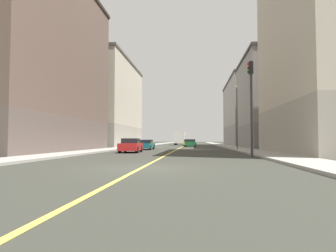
{
  "coord_description": "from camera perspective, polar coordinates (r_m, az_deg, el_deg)",
  "views": [
    {
      "loc": [
        2.31,
        -12.47,
        1.21
      ],
      "look_at": [
        -1.28,
        25.82,
        3.05
      ],
      "focal_mm": 31.25,
      "sensor_mm": 36.0,
      "label": 1
    }
  ],
  "objects": [
    {
      "name": "building_right_midblock",
      "position": [
        55.3,
        -11.54,
        4.19
      ],
      "size": [
        8.8,
        22.19,
        15.64
      ],
      "color": "#9D9688",
      "rests_on": "ground"
    },
    {
      "name": "building_left_near",
      "position": [
        29.34,
        28.88,
        14.1
      ],
      "size": [
        8.8,
        16.24,
        19.05
      ],
      "color": "#9D9688",
      "rests_on": "ground"
    },
    {
      "name": "building_right_corner",
      "position": [
        33.08,
        -24.29,
        11.33
      ],
      "size": [
        8.8,
        21.25,
        18.2
      ],
      "color": "brown",
      "rests_on": "ground"
    },
    {
      "name": "ground_plane",
      "position": [
        12.74,
        -5.17,
        -8.17
      ],
      "size": [
        400.0,
        400.0,
        0.0
      ],
      "primitive_type": "plane",
      "color": "#34362E",
      "rests_on": "ground"
    },
    {
      "name": "lane_center_stripe",
      "position": [
        61.53,
        3.22,
        -3.85
      ],
      "size": [
        0.16,
        154.0,
        0.01
      ],
      "primitive_type": "cube",
      "color": "#E5D14C",
      "rests_on": "ground"
    },
    {
      "name": "traffic_light_left_near",
      "position": [
        21.52,
        15.89,
        5.69
      ],
      "size": [
        0.4,
        0.32,
        6.77
      ],
      "color": "#2D2D2D",
      "rests_on": "ground"
    },
    {
      "name": "box_truck",
      "position": [
        70.56,
        2.41,
        -2.39
      ],
      "size": [
        2.52,
        7.85,
        3.01
      ],
      "color": "maroon",
      "rests_on": "ground"
    },
    {
      "name": "building_left_mid",
      "position": [
        45.94,
        19.73,
        4.34
      ],
      "size": [
        8.8,
        15.03,
        13.46
      ],
      "color": "slate",
      "rests_on": "ground"
    },
    {
      "name": "street_lamp_left_near",
      "position": [
        35.77,
        13.29,
        2.95
      ],
      "size": [
        0.36,
        0.36,
        7.58
      ],
      "color": "#4C4C51",
      "rests_on": "ground"
    },
    {
      "name": "sidewalk_left",
      "position": [
        61.75,
        10.72,
        -3.74
      ],
      "size": [
        2.8,
        168.0,
        0.15
      ],
      "primitive_type": "cube",
      "color": "#9E9B93",
      "rests_on": "ground"
    },
    {
      "name": "sidewalk_right",
      "position": [
        62.35,
        -4.22,
        -3.77
      ],
      "size": [
        2.8,
        168.0,
        0.15
      ],
      "primitive_type": "cube",
      "color": "#9E9B93",
      "rests_on": "ground"
    },
    {
      "name": "car_teal",
      "position": [
        36.82,
        -4.49,
        -3.66
      ],
      "size": [
        1.96,
        4.44,
        1.24
      ],
      "color": "#196670",
      "rests_on": "ground"
    },
    {
      "name": "car_green",
      "position": [
        52.37,
        4.44,
        -3.32
      ],
      "size": [
        2.02,
        4.55,
        1.33
      ],
      "color": "#1E6B38",
      "rests_on": "ground"
    },
    {
      "name": "car_yellow",
      "position": [
        59.74,
        3.98,
        -3.26
      ],
      "size": [
        1.92,
        4.02,
        1.33
      ],
      "color": "gold",
      "rests_on": "ground"
    },
    {
      "name": "car_red",
      "position": [
        28.28,
        -7.26,
        -3.83
      ],
      "size": [
        1.91,
        4.01,
        1.36
      ],
      "color": "red",
      "rests_on": "ground"
    },
    {
      "name": "building_left_far",
      "position": [
        65.52,
        15.37,
        2.43
      ],
      "size": [
        8.8,
        22.74,
        13.98
      ],
      "color": "gray",
      "rests_on": "ground"
    }
  ]
}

